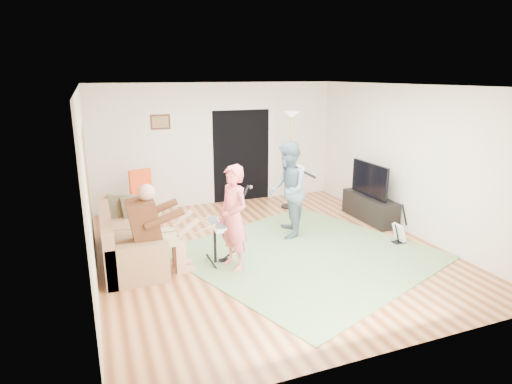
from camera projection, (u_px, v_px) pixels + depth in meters
floor at (270, 250)px, 7.23m from camera, size 6.00×6.00×0.00m
walls at (271, 172)px, 6.87m from camera, size 5.50×6.00×2.70m
ceiling at (271, 86)px, 6.51m from camera, size 6.00×6.00×0.00m
window_blinds at (87, 171)px, 6.04m from camera, size 0.00×2.05×2.05m
doorway at (241, 156)px, 9.83m from camera, size 2.10×0.00×2.10m
picture_frame at (160, 122)px, 8.97m from camera, size 0.42×0.03×0.32m
area_rug at (306, 254)px, 7.04m from camera, size 4.59×4.55×0.02m
sofa at (125, 243)px, 6.79m from camera, size 0.87×2.12×0.86m
drummer at (158, 239)px, 6.29m from camera, size 0.89×0.50×1.37m
drum_kit at (215, 245)px, 6.65m from camera, size 0.38×0.67×0.69m
singer at (233, 218)px, 6.38m from camera, size 0.54×0.67×1.60m
microphone at (246, 191)px, 6.34m from camera, size 0.06×0.06×0.24m
guitarist at (288, 190)px, 7.64m from camera, size 0.92×1.03×1.74m
guitar_held at (298, 172)px, 7.63m from camera, size 0.15×0.61×0.26m
guitar_spare at (399, 232)px, 7.46m from camera, size 0.26×0.23×0.72m
torchiere_lamp at (291, 143)px, 9.17m from camera, size 0.38×0.38×2.11m
dining_chair at (146, 205)px, 8.40m from camera, size 0.56×0.59×1.07m
tv_cabinet at (370, 208)px, 8.67m from camera, size 0.40×1.40×0.50m
television at (370, 179)px, 8.49m from camera, size 0.06×1.10×0.66m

